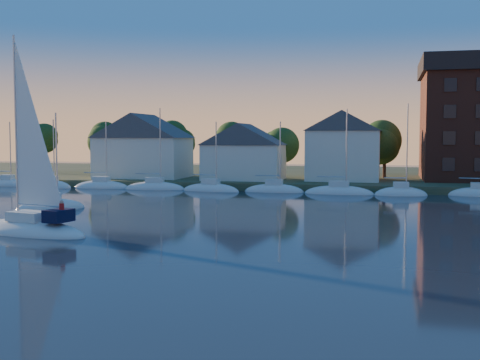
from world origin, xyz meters
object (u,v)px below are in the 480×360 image
(hero_sailboat, at_px, (30,225))
(drifting_sailboat_left, at_px, (51,209))
(clubhouse_west, at_px, (143,145))
(clubhouse_centre, at_px, (244,151))
(clubhouse_east, at_px, (344,145))

(hero_sailboat, bearing_deg, drifting_sailboat_left, -52.77)
(clubhouse_west, bearing_deg, drifting_sailboat_left, -83.09)
(clubhouse_west, height_order, hero_sailboat, hero_sailboat)
(clubhouse_west, xyz_separation_m, clubhouse_centre, (16.00, -1.00, -0.80))
(clubhouse_east, xyz_separation_m, drifting_sailboat_left, (-26.04, -33.64, -5.90))
(clubhouse_centre, height_order, clubhouse_east, clubhouse_east)
(hero_sailboat, relative_size, drifting_sailboat_left, 1.48)
(clubhouse_centre, bearing_deg, hero_sailboat, -96.94)
(clubhouse_centre, distance_m, clubhouse_east, 14.17)
(clubhouse_centre, bearing_deg, clubhouse_east, 8.13)
(clubhouse_west, distance_m, drifting_sailboat_left, 33.39)
(hero_sailboat, height_order, drifting_sailboat_left, hero_sailboat)
(hero_sailboat, xyz_separation_m, drifting_sailboat_left, (-6.55, 13.55, -0.54))
(clubhouse_centre, height_order, hero_sailboat, hero_sailboat)
(clubhouse_west, bearing_deg, hero_sailboat, -77.19)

